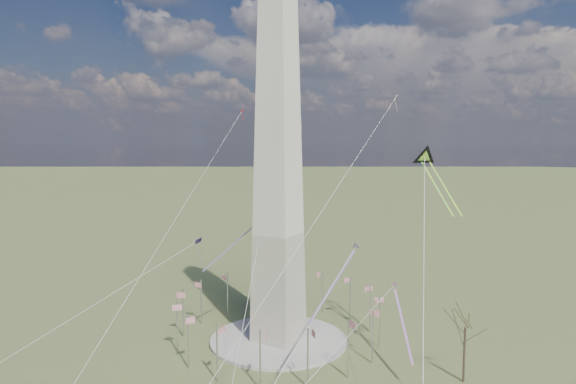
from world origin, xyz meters
The scene contains 12 objects.
ground centered at (0.00, 0.00, 0.00)m, with size 2000.00×2000.00×0.00m, color #4A5A2D.
plaza centered at (0.00, 0.00, 0.40)m, with size 36.00×36.00×0.80m, color #9F9892.
washington_monument centered at (0.00, 0.00, 47.95)m, with size 15.56×15.56×100.00m.
flagpole_ring centered at (0.00, 0.00, 7.27)m, with size 54.40×54.40×13.00m.
tree_near centered at (46.80, 1.04, 13.19)m, with size 10.57×10.57×18.49m.
kite_delta_black centered at (34.73, 11.13, 47.88)m, with size 15.15×16.41×15.00m.
kite_diamond_purple centered at (-24.50, -2.54, 23.93)m, with size 1.89×2.74×8.11m.
kite_streamer_left centered at (23.33, -13.19, 24.49)m, with size 3.25×19.66×13.50m.
kite_streamer_mid centered at (-10.92, -0.49, 27.37)m, with size 8.35×18.79×13.55m.
kite_streamer_right centered at (31.93, 2.33, 12.73)m, with size 10.81×16.86×13.04m.
kite_small_red centered at (-40.62, 41.95, 62.75)m, with size 1.10×1.83×4.29m.
kite_small_white centered at (16.29, 42.73, 65.26)m, with size 1.51×2.33×5.09m.
Camera 1 is at (67.46, -111.51, 52.98)m, focal length 32.00 mm.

